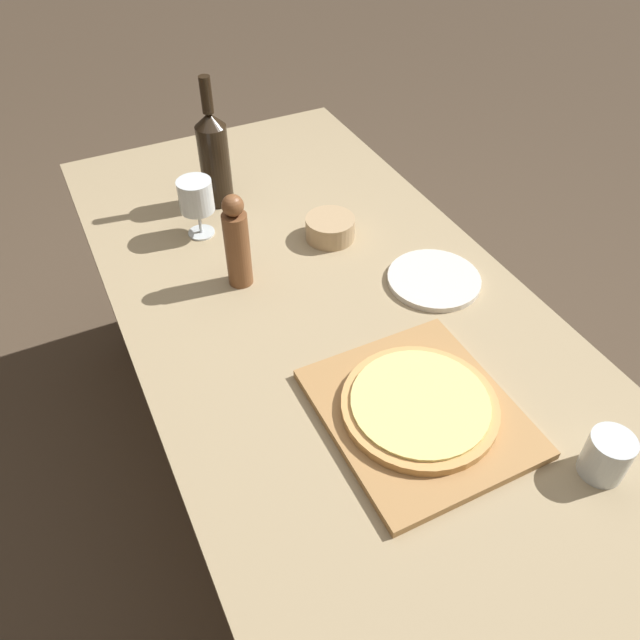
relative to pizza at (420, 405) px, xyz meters
name	(u,v)px	position (x,y,z in m)	size (l,w,h in m)	color
ground_plane	(322,477)	(-0.01, 0.37, -0.76)	(12.00, 12.00, 0.00)	#4C3D2D
dining_table	(323,323)	(-0.01, 0.37, -0.11)	(0.86, 1.72, 0.73)	#9E8966
cutting_board	(418,412)	(0.00, 0.00, -0.02)	(0.33, 0.38, 0.02)	#A87A47
pizza	(420,405)	(0.00, 0.00, 0.00)	(0.29, 0.29, 0.02)	tan
wine_bottle	(214,157)	(-0.09, 0.84, 0.10)	(0.08, 0.08, 0.34)	black
pepper_mill	(237,243)	(-0.16, 0.50, 0.08)	(0.06, 0.06, 0.23)	brown
wine_glass	(196,197)	(-0.18, 0.72, 0.08)	(0.08, 0.08, 0.15)	silver
small_bowl	(330,228)	(0.10, 0.57, 0.00)	(0.12, 0.12, 0.06)	tan
drinking_tumbler	(607,456)	(0.21, -0.24, 0.01)	(0.08, 0.08, 0.09)	silver
dinner_plate	(434,280)	(0.24, 0.31, -0.02)	(0.21, 0.21, 0.01)	silver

